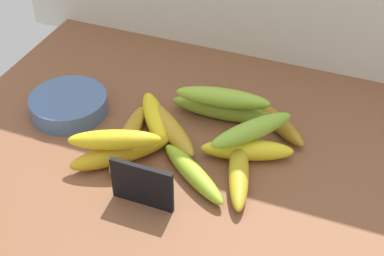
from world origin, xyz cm
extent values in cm
cube|color=brown|center=(0.00, 0.00, 1.50)|extent=(110.00, 76.00, 3.00)
cube|color=black|center=(-9.56, -13.03, 7.20)|extent=(11.00, 0.80, 8.40)
cube|color=olive|center=(-9.56, -12.23, 3.30)|extent=(9.90, 1.20, 0.60)
cylinder|color=#4A679A|center=(-34.21, 4.39, 4.85)|extent=(15.55, 15.55, 3.70)
ellipsoid|color=#A1751D|center=(6.54, 14.26, 4.62)|extent=(14.10, 12.45, 3.23)
ellipsoid|color=yellow|center=(-16.17, 6.59, 4.99)|extent=(12.66, 15.49, 3.97)
ellipsoid|color=#AF8624|center=(-18.52, -0.63, 4.69)|extent=(6.55, 20.04, 3.38)
ellipsoid|color=gold|center=(3.57, -1.61, 4.78)|extent=(9.07, 19.13, 3.56)
ellipsoid|color=yellow|center=(3.33, 4.09, 4.98)|extent=(17.27, 8.92, 3.95)
ellipsoid|color=#8AAA32|center=(-4.83, 13.80, 5.02)|extent=(20.87, 5.20, 4.05)
ellipsoid|color=gold|center=(-12.74, 4.99, 5.02)|extent=(17.49, 15.44, 4.04)
ellipsoid|color=#98BF2B|center=(-3.73, -4.93, 4.69)|extent=(16.29, 12.89, 3.38)
ellipsoid|color=gold|center=(-17.70, -5.00, 5.05)|extent=(16.28, 16.41, 4.11)
ellipsoid|color=#89B734|center=(3.58, 5.35, 8.77)|extent=(13.57, 15.74, 3.64)
ellipsoid|color=yellow|center=(-17.99, -6.17, 8.93)|extent=(16.56, 9.61, 3.64)
ellipsoid|color=#91BC36|center=(-4.36, 12.39, 8.98)|extent=(18.75, 6.33, 3.86)
camera|label=1|loc=(22.20, -71.73, 73.56)|focal=53.24mm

